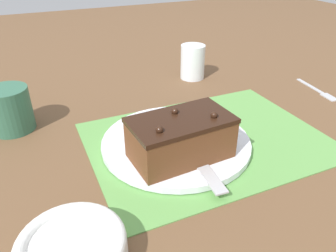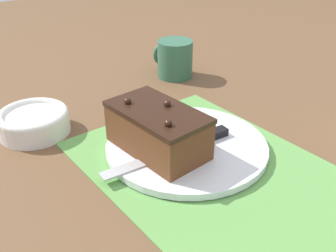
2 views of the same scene
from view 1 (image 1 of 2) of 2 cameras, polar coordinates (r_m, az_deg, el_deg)
ground_plane at (r=0.66m, az=6.85°, el=-2.48°), size 3.00×3.00×0.00m
placemat_woven at (r=0.66m, az=6.86°, el=-2.33°), size 0.46×0.34×0.00m
cake_plate at (r=0.63m, az=1.39°, el=-2.84°), size 0.28×0.28×0.01m
chocolate_cake at (r=0.56m, az=2.22°, el=-2.00°), size 0.18×0.11×0.08m
serving_knife at (r=0.63m, az=2.50°, el=-1.93°), size 0.04×0.25×0.01m
drinking_glass at (r=0.94m, az=4.31°, el=11.08°), size 0.07×0.07×0.09m
small_bowl at (r=0.44m, az=-16.31°, el=-20.11°), size 0.13×0.13×0.05m
coffee_mug at (r=0.74m, az=-26.05°, el=2.56°), size 0.10×0.09×0.09m
dessert_fork at (r=0.95m, az=24.83°, el=5.58°), size 0.03×0.15×0.01m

